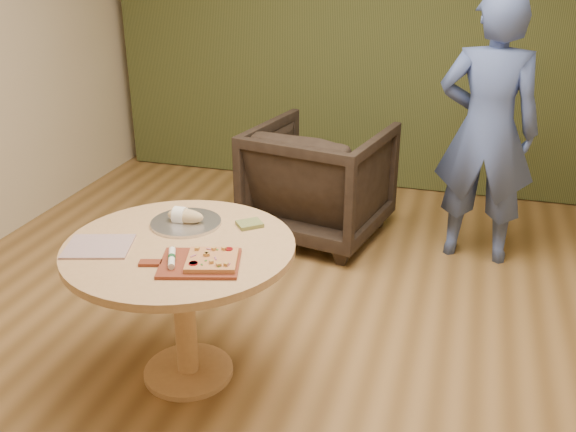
% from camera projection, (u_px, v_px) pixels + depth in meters
% --- Properties ---
extents(room_shell, '(5.04, 6.04, 2.84)m').
position_uv_depth(room_shell, '(284.00, 108.00, 2.80)').
color(room_shell, olive).
rests_on(room_shell, ground).
extents(curtain, '(4.80, 0.14, 2.78)m').
position_uv_depth(curtain, '(383.00, 26.00, 5.35)').
color(curtain, '#343B1B').
rests_on(curtain, ground).
extents(pedestal_table, '(1.10, 1.10, 0.75)m').
position_uv_depth(pedestal_table, '(181.00, 270.00, 3.09)').
color(pedestal_table, tan).
rests_on(pedestal_table, ground).
extents(pizza_paddle, '(0.47, 0.36, 0.01)m').
position_uv_depth(pizza_paddle, '(198.00, 263.00, 2.84)').
color(pizza_paddle, brown).
rests_on(pizza_paddle, pedestal_table).
extents(flatbread_pizza, '(0.27, 0.27, 0.04)m').
position_uv_depth(flatbread_pizza, '(212.00, 260.00, 2.83)').
color(flatbread_pizza, tan).
rests_on(flatbread_pizza, pizza_paddle).
extents(cutlery_roll, '(0.10, 0.19, 0.03)m').
position_uv_depth(cutlery_roll, '(172.00, 258.00, 2.84)').
color(cutlery_roll, white).
rests_on(cutlery_roll, pizza_paddle).
extents(newspaper, '(0.36, 0.32, 0.01)m').
position_uv_depth(newspaper, '(99.00, 246.00, 3.00)').
color(newspaper, silver).
rests_on(newspaper, pedestal_table).
extents(serving_tray, '(0.36, 0.36, 0.02)m').
position_uv_depth(serving_tray, '(186.00, 223.00, 3.24)').
color(serving_tray, silver).
rests_on(serving_tray, pedestal_table).
extents(bread_roll, '(0.19, 0.09, 0.09)m').
position_uv_depth(bread_roll, '(184.00, 216.00, 3.23)').
color(bread_roll, '#D2B780').
rests_on(bread_roll, serving_tray).
extents(green_packet, '(0.16, 0.15, 0.02)m').
position_uv_depth(green_packet, '(250.00, 224.00, 3.22)').
color(green_packet, '#58642D').
rests_on(green_packet, pedestal_table).
extents(armchair, '(1.07, 1.02, 0.94)m').
position_uv_depth(armchair, '(319.00, 175.00, 4.72)').
color(armchair, black).
rests_on(armchair, ground).
extents(person_standing, '(0.68, 0.47, 1.82)m').
position_uv_depth(person_standing, '(487.00, 131.00, 4.23)').
color(person_standing, '#445999').
rests_on(person_standing, ground).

